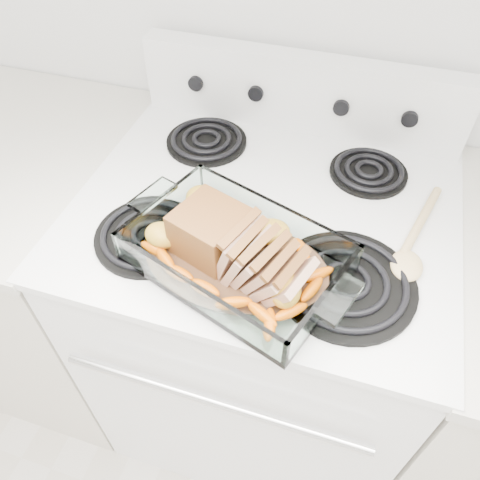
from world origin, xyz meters
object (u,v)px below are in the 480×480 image
(pork_roast, at_px, (228,245))
(counter_left, at_px, (53,269))
(electric_range, at_px, (259,321))
(baking_dish, at_px, (237,259))

(pork_roast, bearing_deg, counter_left, 156.60)
(electric_range, distance_m, counter_left, 0.67)
(baking_dish, xyz_separation_m, pork_roast, (-0.02, 0.00, 0.03))
(electric_range, xyz_separation_m, counter_left, (-0.67, -0.00, -0.02))
(counter_left, xyz_separation_m, baking_dish, (0.66, -0.18, 0.50))
(counter_left, height_order, baking_dish, baking_dish)
(counter_left, height_order, pork_roast, pork_roast)
(electric_range, relative_size, baking_dish, 3.07)
(counter_left, bearing_deg, baking_dish, -15.50)
(counter_left, distance_m, baking_dish, 0.85)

